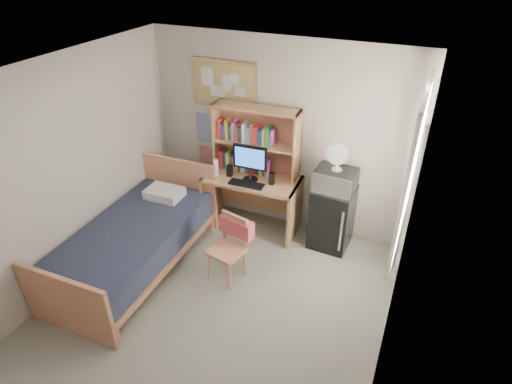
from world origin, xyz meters
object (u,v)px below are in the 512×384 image
at_px(desk, 252,203).
at_px(desk_chair, 227,250).
at_px(monitor, 250,164).
at_px(mini_fridge, 332,217).
at_px(desk_fan, 338,158).
at_px(speaker_right, 272,179).
at_px(bulletin_board, 224,84).
at_px(speaker_left, 230,171).
at_px(microwave, 336,180).
at_px(bed, 134,247).

height_order(desk, desk_chair, desk_chair).
relative_size(desk_chair, monitor, 1.69).
xyz_separation_m(mini_fridge, desk_fan, (-0.00, -0.02, 0.88)).
distance_m(mini_fridge, speaker_right, 0.94).
bearing_deg(desk_fan, bulletin_board, 173.14).
bearing_deg(desk_fan, mini_fridge, 90.00).
distance_m(bulletin_board, mini_fridge, 2.24).
bearing_deg(desk_chair, speaker_left, 125.93).
relative_size(bulletin_board, speaker_left, 5.79).
bearing_deg(monitor, microwave, 3.18).
bearing_deg(desk_fan, desk, -174.80).
bearing_deg(microwave, bulletin_board, 173.14).
relative_size(mini_fridge, microwave, 1.73).
distance_m(bulletin_board, desk_chair, 2.17).
bearing_deg(microwave, speaker_right, -170.56).
bearing_deg(speaker_right, bed, -136.99).
xyz_separation_m(mini_fridge, microwave, (-0.00, -0.02, 0.57)).
xyz_separation_m(monitor, microwave, (1.11, 0.11, -0.05)).
height_order(speaker_left, desk_fan, desk_fan).
bearing_deg(monitor, desk, 90.00).
height_order(desk_chair, microwave, microwave).
bearing_deg(desk_chair, desk_fan, 61.44).
height_order(monitor, desk_fan, desk_fan).
bearing_deg(monitor, speaker_left, 180.00).
relative_size(desk_chair, desk_fan, 2.53).
bearing_deg(speaker_left, speaker_right, -0.00).
bearing_deg(mini_fridge, desk_chair, -127.49).
bearing_deg(desk_fan, desk_chair, -127.96).
bearing_deg(bed, monitor, 51.63).
bearing_deg(desk_chair, desk, 109.85).
height_order(bed, speaker_left, speaker_left).
bearing_deg(mini_fridge, desk, -173.78).
bearing_deg(monitor, desk_chair, -84.34).
distance_m(desk, microwave, 1.26).
distance_m(desk_chair, speaker_right, 1.14).
xyz_separation_m(bulletin_board, desk, (0.54, -0.33, -1.52)).
distance_m(desk, speaker_left, 0.57).
relative_size(bulletin_board, bed, 0.43).
height_order(desk, mini_fridge, mini_fridge).
bearing_deg(bed, desk_fan, 32.79).
relative_size(monitor, microwave, 0.99).
xyz_separation_m(desk, desk_fan, (1.11, 0.05, 0.90)).
xyz_separation_m(bulletin_board, microwave, (1.65, -0.28, -0.92)).
relative_size(mini_fridge, desk_fan, 2.61).
xyz_separation_m(speaker_right, microwave, (0.81, 0.10, 0.11)).
xyz_separation_m(desk_chair, mini_fridge, (0.97, 1.15, 0.01)).
relative_size(desk_chair, speaker_left, 5.10).
bearing_deg(desk, desk_chair, -84.65).
distance_m(bulletin_board, speaker_left, 1.13).
height_order(bulletin_board, desk_chair, bulletin_board).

